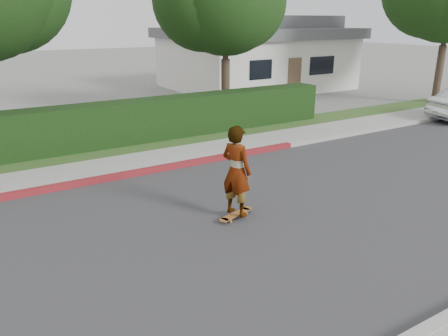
{
  "coord_description": "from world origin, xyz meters",
  "views": [
    {
      "loc": [
        -8.23,
        -6.83,
        4.08
      ],
      "look_at": [
        -3.53,
        0.88,
        1.0
      ],
      "focal_mm": 35.0,
      "sensor_mm": 36.0,
      "label": 1
    }
  ],
  "objects": [
    {
      "name": "curb_red_section",
      "position": [
        -5.0,
        4.1,
        0.08
      ],
      "size": [
        12.0,
        0.21,
        0.15
      ],
      "primitive_type": "cube",
      "color": "maroon",
      "rests_on": "ground"
    },
    {
      "name": "skateboarder",
      "position": [
        -3.53,
        0.38,
        1.08
      ],
      "size": [
        0.68,
        0.83,
        1.95
      ],
      "primitive_type": "imported",
      "rotation": [
        0.0,
        0.0,
        1.91
      ],
      "color": "white",
      "rests_on": "skateboard"
    },
    {
      "name": "sidewalk_far",
      "position": [
        0.0,
        5.0,
        0.06
      ],
      "size": [
        60.0,
        1.6,
        0.12
      ],
      "primitive_type": "cube",
      "color": "gray",
      "rests_on": "ground"
    },
    {
      "name": "house",
      "position": [
        8.0,
        16.0,
        2.1
      ],
      "size": [
        10.6,
        8.6,
        4.3
      ],
      "color": "beige",
      "rests_on": "ground"
    },
    {
      "name": "road",
      "position": [
        0.0,
        0.0,
        0.01
      ],
      "size": [
        60.0,
        8.0,
        0.01
      ],
      "primitive_type": "cube",
      "color": "#2D2D30",
      "rests_on": "ground"
    },
    {
      "name": "hedge",
      "position": [
        -3.0,
        7.2,
        0.75
      ],
      "size": [
        15.0,
        1.0,
        1.5
      ],
      "primitive_type": "cube",
      "color": "black",
      "rests_on": "ground"
    },
    {
      "name": "planting_strip",
      "position": [
        0.0,
        6.6,
        0.05
      ],
      "size": [
        60.0,
        1.6,
        0.1
      ],
      "primitive_type": "cube",
      "color": "#2D4C1E",
      "rests_on": "ground"
    },
    {
      "name": "curb_far",
      "position": [
        0.0,
        4.1,
        0.07
      ],
      "size": [
        60.0,
        0.2,
        0.15
      ],
      "primitive_type": "cube",
      "color": "#9E9E99",
      "rests_on": "ground"
    },
    {
      "name": "skateboard",
      "position": [
        -3.53,
        0.38,
        0.09
      ],
      "size": [
        1.0,
        0.48,
        0.09
      ],
      "rotation": [
        0.0,
        0.0,
        0.31
      ],
      "color": "#B57331",
      "rests_on": "ground"
    },
    {
      "name": "ground",
      "position": [
        0.0,
        0.0,
        0.0
      ],
      "size": [
        120.0,
        120.0,
        0.0
      ],
      "primitive_type": "plane",
      "color": "slate",
      "rests_on": "ground"
    }
  ]
}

